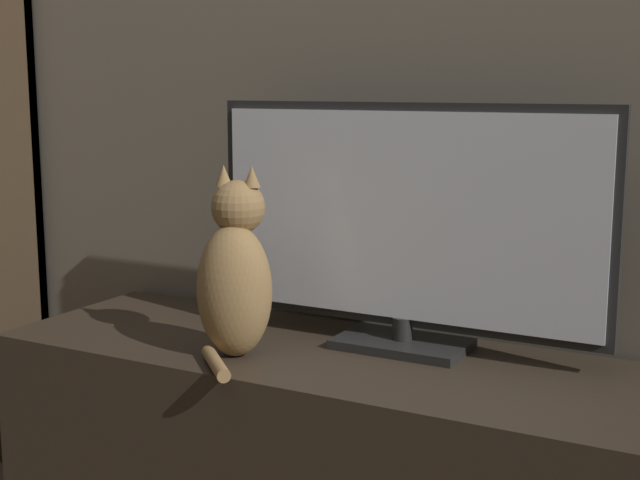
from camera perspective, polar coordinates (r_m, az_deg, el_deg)
tv_stand at (r=2.00m, az=1.47°, el=-14.17°), size 1.55×0.49×0.50m
tv at (r=1.90m, az=5.45°, el=0.98°), size 0.89×0.17×0.53m
cat at (r=1.88m, az=-5.42°, el=-2.33°), size 0.19×0.27×0.40m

